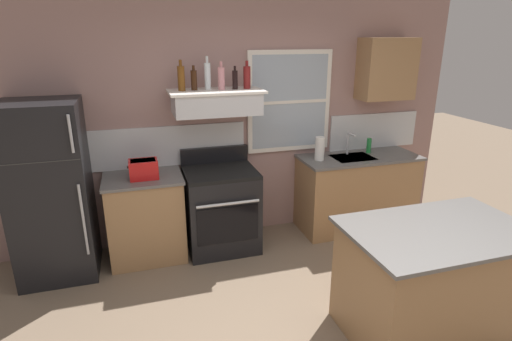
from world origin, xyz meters
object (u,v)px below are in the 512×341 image
object	(u,v)px
refrigerator	(51,192)
bottle_clear_tall	(208,76)
toaster	(144,169)
paper_towel_roll	(320,149)
dish_soap_bottle	(369,145)
kitchen_island	(432,281)
bottle_brown_stout	(194,80)
bottle_balsamic_dark	(235,79)
bottle_red_label_wine	(247,77)
bottle_rose_pink	(221,78)
bottle_amber_wine	(181,78)
stove_range	(221,209)

from	to	relation	value
refrigerator	bottle_clear_tall	bearing A→B (deg)	6.16
toaster	paper_towel_roll	distance (m)	1.96
dish_soap_bottle	kitchen_island	size ratio (longest dim) A/B	0.13
bottle_brown_stout	bottle_clear_tall	xyz separation A→B (m)	(0.14, 0.00, 0.04)
bottle_balsamic_dark	dish_soap_bottle	world-z (taller)	bottle_balsamic_dark
toaster	paper_towel_roll	size ratio (longest dim) A/B	1.10
bottle_balsamic_dark	paper_towel_roll	world-z (taller)	bottle_balsamic_dark
dish_soap_bottle	bottle_red_label_wine	bearing A→B (deg)	-178.93
bottle_rose_pink	toaster	bearing A→B (deg)	-171.42
bottle_red_label_wine	paper_towel_roll	world-z (taller)	bottle_red_label_wine
refrigerator	bottle_red_label_wine	xyz separation A→B (m)	(1.99, 0.13, 1.00)
refrigerator	kitchen_island	size ratio (longest dim) A/B	1.23
bottle_amber_wine	bottle_rose_pink	xyz separation A→B (m)	(0.40, -0.02, -0.01)
kitchen_island	bottle_balsamic_dark	bearing A→B (deg)	119.31
toaster	kitchen_island	size ratio (longest dim) A/B	0.21
refrigerator	paper_towel_roll	xyz separation A→B (m)	(2.83, 0.06, 0.18)
bottle_brown_stout	toaster	bearing A→B (deg)	-163.30
bottle_amber_wine	bottle_rose_pink	bearing A→B (deg)	-2.80
stove_range	bottle_brown_stout	world-z (taller)	bottle_brown_stout
bottle_rose_pink	paper_towel_roll	size ratio (longest dim) A/B	1.04
refrigerator	stove_range	distance (m)	1.70
stove_range	bottle_red_label_wine	distance (m)	1.44
refrigerator	toaster	world-z (taller)	refrigerator
toaster	stove_range	bearing A→B (deg)	1.93
bottle_balsamic_dark	bottle_red_label_wine	world-z (taller)	bottle_red_label_wine
bottle_clear_tall	paper_towel_roll	distance (m)	1.51
bottle_rose_pink	dish_soap_bottle	xyz separation A→B (m)	(1.82, 0.04, -0.86)
bottle_clear_tall	bottle_balsamic_dark	bearing A→B (deg)	-10.92
bottle_clear_tall	bottle_red_label_wine	size ratio (longest dim) A/B	1.18
bottle_balsamic_dark	kitchen_island	bearing A→B (deg)	-60.69
bottle_amber_wine	bottle_brown_stout	world-z (taller)	bottle_amber_wine
bottle_clear_tall	stove_range	bearing A→B (deg)	-64.86
toaster	bottle_brown_stout	world-z (taller)	bottle_brown_stout
bottle_amber_wine	dish_soap_bottle	size ratio (longest dim) A/B	1.69
stove_range	bottle_brown_stout	size ratio (longest dim) A/B	4.43
refrigerator	toaster	size ratio (longest dim) A/B	5.80
bottle_amber_wine	kitchen_island	distance (m)	2.91
refrigerator	bottle_amber_wine	size ratio (longest dim) A/B	5.67
bottle_rose_pink	refrigerator	bearing A→B (deg)	-175.86
toaster	stove_range	world-z (taller)	toaster
toaster	dish_soap_bottle	bearing A→B (deg)	3.52
bottle_brown_stout	bottle_clear_tall	size ratio (longest dim) A/B	0.74
refrigerator	paper_towel_roll	distance (m)	2.83
bottle_balsamic_dark	bottle_red_label_wine	distance (m)	0.13
bottle_red_label_wine	bottle_rose_pink	bearing A→B (deg)	-178.44
paper_towel_roll	kitchen_island	xyz separation A→B (m)	(0.11, -1.87, -0.59)
bottle_rose_pink	paper_towel_roll	xyz separation A→B (m)	(1.11, -0.06, -0.82)
refrigerator	bottle_balsamic_dark	world-z (taller)	bottle_balsamic_dark
bottle_brown_stout	bottle_rose_pink	world-z (taller)	bottle_rose_pink
refrigerator	dish_soap_bottle	distance (m)	3.54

